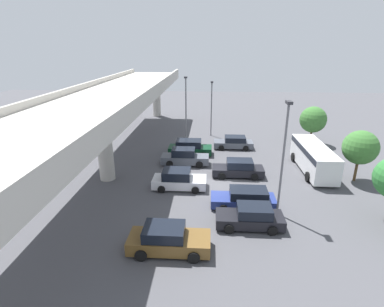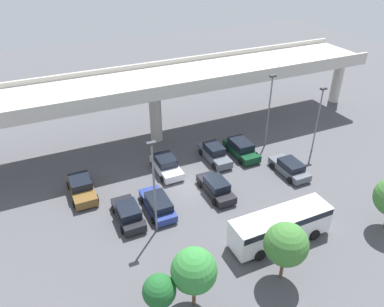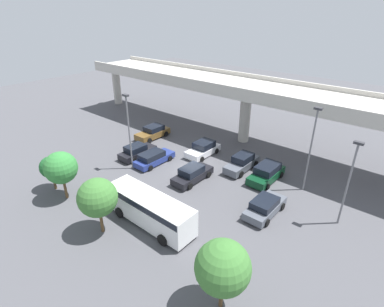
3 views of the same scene
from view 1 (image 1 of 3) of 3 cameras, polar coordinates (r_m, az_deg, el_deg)
ground_plane at (r=27.42m, az=5.68°, el=-5.38°), size 114.60×114.60×0.00m
highway_overpass at (r=26.97m, az=-17.02°, el=8.46°), size 54.85×7.78×8.01m
parked_car_0 at (r=18.58m, az=-4.58°, el=-16.00°), size 2.25×4.88×1.65m
parked_car_1 at (r=21.06m, az=11.14°, el=-11.78°), size 2.09×4.55×1.56m
parked_car_2 at (r=23.37m, az=10.00°, el=-8.39°), size 2.11×4.88×1.46m
parked_car_3 at (r=25.89m, az=-2.57°, el=-4.99°), size 2.25×4.59×1.68m
parked_car_4 at (r=28.50m, az=8.81°, el=-2.88°), size 2.05×4.79×1.61m
parked_car_5 at (r=30.89m, az=-1.41°, el=-0.72°), size 1.98×4.88×1.74m
parked_car_6 at (r=33.77m, az=-0.44°, el=1.11°), size 2.22×4.83×1.70m
parked_car_7 at (r=36.27m, az=7.95°, el=2.07°), size 2.13×4.62×1.47m
shuttle_bus at (r=31.38m, az=22.13°, el=-0.46°), size 8.28×2.58×2.57m
lamp_post_near_aisle at (r=36.30m, az=-1.17°, el=9.03°), size 0.70×0.35×8.30m
lamp_post_mid_lot at (r=40.38m, az=3.73°, el=9.37°), size 0.70×0.35×7.33m
lamp_post_by_overpass at (r=21.27m, az=17.07°, el=0.32°), size 0.70×0.35×8.31m
tree_front_right at (r=30.22m, az=29.42°, el=0.99°), size 3.02×3.02×4.72m
tree_front_far_right at (r=39.80m, az=22.07°, el=6.00°), size 3.20×3.20×4.72m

